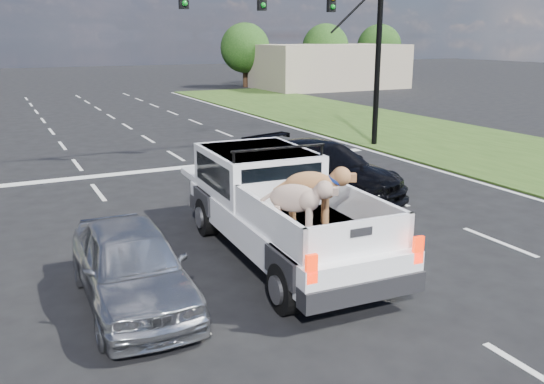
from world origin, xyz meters
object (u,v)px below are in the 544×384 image
at_px(pickup_truck, 279,205).
at_px(black_coupe, 323,169).
at_px(silver_sedan, 131,265).
at_px(traffic_signal, 326,23).

height_order(pickup_truck, black_coupe, pickup_truck).
xyz_separation_m(pickup_truck, black_coupe, (3.20, 3.58, -0.31)).
height_order(silver_sedan, black_coupe, black_coupe).
xyz_separation_m(pickup_truck, silver_sedan, (-3.15, -0.90, -0.36)).
bearing_deg(traffic_signal, silver_sedan, -134.19).
bearing_deg(pickup_truck, black_coupe, 50.56).
relative_size(traffic_signal, silver_sedan, 2.28).
xyz_separation_m(silver_sedan, black_coupe, (6.35, 4.48, 0.05)).
bearing_deg(black_coupe, silver_sedan, -161.88).
distance_m(pickup_truck, black_coupe, 4.81).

